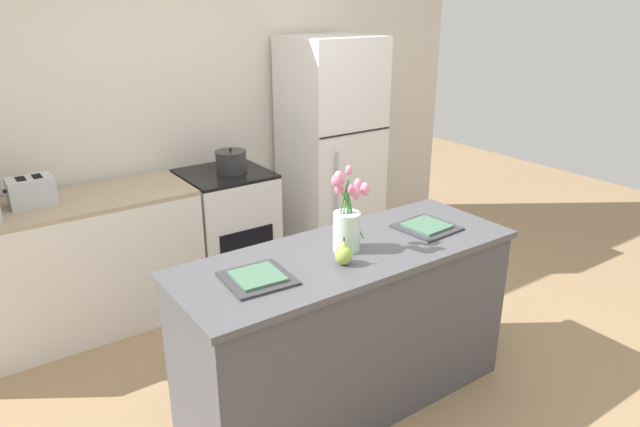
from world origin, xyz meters
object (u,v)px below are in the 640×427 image
plate_setting_left (257,278)px  flower_vase (347,221)px  plate_setting_right (427,227)px  refrigerator (330,152)px  stove_range (228,230)px  pear_figurine (344,254)px  cooking_pot (231,161)px  toaster (31,191)px

plate_setting_left → flower_vase: bearing=3.6°
plate_setting_right → refrigerator: bearing=72.1°
stove_range → pear_figurine: size_ratio=6.48×
stove_range → cooking_pot: (0.05, -0.02, 0.53)m
plate_setting_left → toaster: toaster is taller
refrigerator → toaster: size_ratio=6.48×
refrigerator → flower_vase: 1.90m
plate_setting_right → toaster: (-1.69, 1.66, 0.07)m
plate_setting_right → pear_figurine: bearing=-171.6°
refrigerator → plate_setting_left: 2.26m
flower_vase → plate_setting_left: 0.55m
plate_setting_left → toaster: bearing=110.9°
refrigerator → plate_setting_left: size_ratio=5.84×
refrigerator → plate_setting_right: refrigerator is taller
toaster → cooking_pot: size_ratio=1.24×
stove_range → toaster: 1.37m
toaster → cooking_pot: (1.31, -0.07, -0.01)m
stove_range → refrigerator: (0.95, 0.00, 0.46)m
stove_range → cooking_pot: cooking_pot is taller
stove_range → toaster: (-1.26, 0.05, 0.54)m
refrigerator → stove_range: bearing=-180.0°
stove_range → refrigerator: refrigerator is taller
stove_range → plate_setting_left: 1.79m
plate_setting_left → cooking_pot: bearing=67.1°
pear_figurine → stove_range: bearing=82.8°
stove_range → refrigerator: 1.05m
toaster → refrigerator: bearing=-1.3°
plate_setting_left → plate_setting_right: (1.05, 0.00, 0.00)m
plate_setting_left → plate_setting_right: 1.05m
stove_range → pear_figurine: (-0.22, -1.71, 0.51)m
flower_vase → toaster: 2.00m
stove_range → plate_setting_left: plate_setting_left is taller
toaster → pear_figurine: bearing=-59.3°
pear_figurine → plate_setting_right: bearing=8.4°
pear_figurine → toaster: bearing=120.7°
refrigerator → pear_figurine: (-1.17, -1.71, 0.05)m
flower_vase → cooking_pot: size_ratio=1.87×
plate_setting_right → cooking_pot: (-0.38, 1.60, 0.07)m
flower_vase → plate_setting_right: flower_vase is taller
pear_figurine → refrigerator: bearing=55.7°
refrigerator → flower_vase: refrigerator is taller
toaster → cooking_pot: cooking_pot is taller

